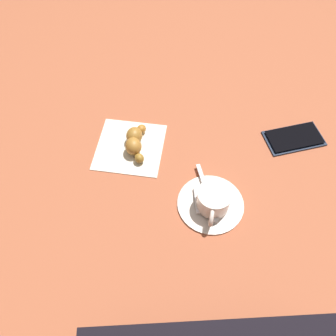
% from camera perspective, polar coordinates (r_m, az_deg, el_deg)
% --- Properties ---
extents(ground_plane, '(1.80, 1.80, 0.00)m').
position_cam_1_polar(ground_plane, '(0.76, 0.82, -1.92)').
color(ground_plane, '#A55537').
extents(saucer, '(0.14, 0.14, 0.01)m').
position_cam_1_polar(saucer, '(0.73, 6.98, -5.78)').
color(saucer, silver).
rests_on(saucer, ground).
extents(espresso_cup, '(0.07, 0.09, 0.05)m').
position_cam_1_polar(espresso_cup, '(0.71, 7.46, -5.19)').
color(espresso_cup, silver).
rests_on(espresso_cup, saucer).
extents(teaspoon, '(0.08, 0.13, 0.01)m').
position_cam_1_polar(teaspoon, '(0.73, 6.83, -5.57)').
color(teaspoon, silver).
rests_on(teaspoon, saucer).
extents(sugar_packet, '(0.04, 0.06, 0.01)m').
position_cam_1_polar(sugar_packet, '(0.73, 5.11, -5.19)').
color(sugar_packet, white).
rests_on(sugar_packet, saucer).
extents(napkin, '(0.18, 0.18, 0.00)m').
position_cam_1_polar(napkin, '(0.82, -6.24, 3.51)').
color(napkin, silver).
rests_on(napkin, ground).
extents(croissant, '(0.07, 0.11, 0.04)m').
position_cam_1_polar(croissant, '(0.80, -5.46, 4.39)').
color(croissant, '#A96D27').
rests_on(croissant, napkin).
extents(cell_phone, '(0.15, 0.13, 0.01)m').
position_cam_1_polar(cell_phone, '(0.88, 19.93, 4.66)').
color(cell_phone, '#151F32').
rests_on(cell_phone, ground).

